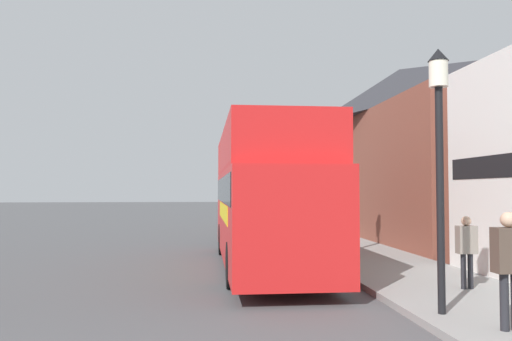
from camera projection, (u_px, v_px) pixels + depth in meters
The scene contains 10 objects.
ground_plane at pixel (153, 237), 23.89m from camera, with size 144.00×144.00×0.00m, color #4C4C4F.
sidewalk at pixel (324, 240), 21.70m from camera, with size 3.33×108.00×0.14m.
brick_terrace_rear at pixel (400, 151), 25.23m from camera, with size 6.00×19.58×8.40m.
tour_bus at pixel (264, 206), 14.52m from camera, with size 2.49×10.01×3.92m.
parked_car_ahead_of_bus at pixel (259, 227), 21.44m from camera, with size 1.99×4.46×1.41m.
pedestrian_second at pixel (509, 259), 7.47m from camera, with size 0.46×0.25×1.77m.
pedestrian_third at pixel (467, 245), 10.62m from camera, with size 0.40×0.22×1.54m.
lamp_post_nearest at pixel (439, 129), 8.57m from camera, with size 0.35×0.35×4.54m.
lamp_post_second at pixel (335, 155), 16.25m from camera, with size 0.35×0.35×4.71m.
lamp_post_third at pixel (290, 171), 23.89m from camera, with size 0.35×0.35×4.32m.
Camera 1 is at (2.45, -3.38, 2.23)m, focal length 35.00 mm.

